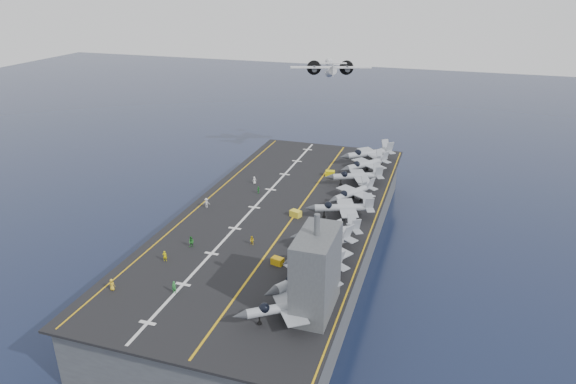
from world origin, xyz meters
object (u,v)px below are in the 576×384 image
(fighter_jet_0, at_px, (285,307))
(tow_cart_a, at_px, (277,261))
(island_superstructure, at_px, (316,264))
(transport_plane, at_px, (331,72))

(fighter_jet_0, bearing_deg, tow_cart_a, 112.72)
(island_superstructure, height_order, fighter_jet_0, island_superstructure)
(tow_cart_a, bearing_deg, transport_plane, 97.86)
(island_superstructure, xyz_separation_m, fighter_jet_0, (-3.35, -3.62, -5.28))
(island_superstructure, height_order, transport_plane, transport_plane)
(transport_plane, bearing_deg, fighter_jet_0, -79.90)
(tow_cart_a, bearing_deg, fighter_jet_0, -67.28)
(fighter_jet_0, height_order, transport_plane, transport_plane)
(island_superstructure, bearing_deg, transport_plane, 102.47)
(tow_cart_a, relative_size, transport_plane, 0.08)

